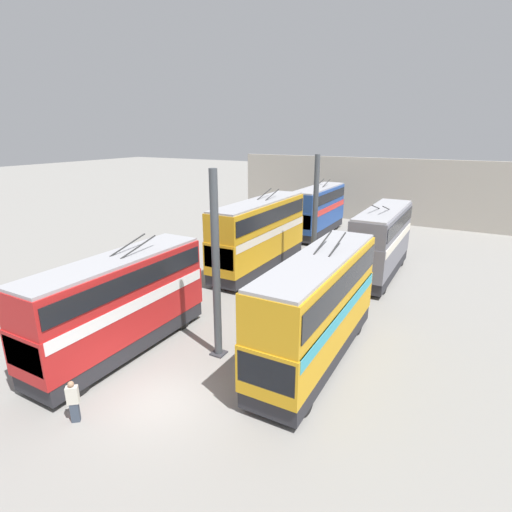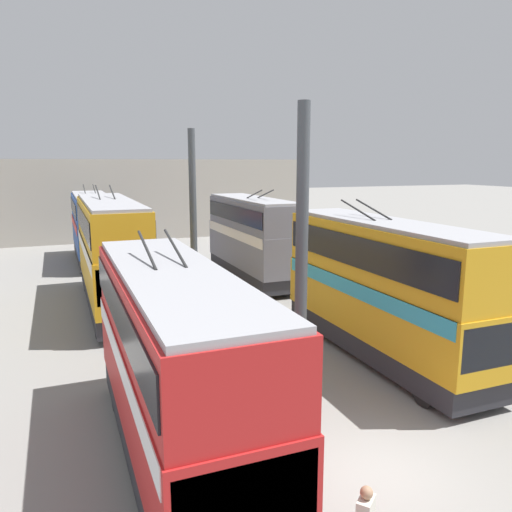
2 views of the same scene
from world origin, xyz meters
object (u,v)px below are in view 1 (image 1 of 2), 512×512
object	(u,v)px
bus_right_far	(318,208)
bus_right_near	(119,299)
person_by_right_row	(73,400)
oil_drum	(306,301)
bus_left_far	(382,238)
bus_right_mid	(260,231)
person_aisle_midway	(280,305)
bus_left_near	(318,303)

from	to	relation	value
bus_right_far	bus_right_near	bearing A→B (deg)	180.00
bus_right_near	person_by_right_row	bearing A→B (deg)	-153.32
bus_right_far	oil_drum	world-z (taller)	bus_right_far
bus_left_far	bus_right_mid	world-z (taller)	bus_right_mid
person_by_right_row	person_aisle_midway	bearing A→B (deg)	125.79
bus_right_mid	bus_right_far	size ratio (longest dim) A/B	1.15
person_by_right_row	bus_left_near	bearing A→B (deg)	103.12
bus_right_mid	person_by_right_row	distance (m)	18.85
bus_right_mid	person_aisle_midway	xyz separation A→B (m)	(-7.17, -5.20, -2.25)
bus_left_near	bus_left_far	xyz separation A→B (m)	(13.16, 0.00, 0.00)
bus_left_far	bus_right_far	size ratio (longest dim) A/B	0.98
bus_left_near	person_aisle_midway	distance (m)	5.01
bus_right_near	person_aisle_midway	distance (m)	8.83
bus_right_near	bus_right_far	size ratio (longest dim) A/B	0.99
bus_left_near	bus_right_mid	size ratio (longest dim) A/B	0.91
bus_right_near	oil_drum	world-z (taller)	bus_right_near
person_by_right_row	bus_right_mid	bearing A→B (deg)	147.15
bus_left_far	bus_right_mid	distance (m)	9.06
bus_right_near	bus_right_mid	size ratio (longest dim) A/B	0.86
person_by_right_row	person_aisle_midway	size ratio (longest dim) A/B	1.08
bus_right_far	person_by_right_row	size ratio (longest dim) A/B	5.71
bus_right_far	bus_left_far	bearing A→B (deg)	-138.76
bus_left_far	oil_drum	bearing A→B (deg)	161.89
bus_right_far	person_by_right_row	bearing A→B (deg)	-175.83
bus_left_near	bus_right_near	bearing A→B (deg)	113.93
bus_right_near	bus_right_mid	xyz separation A→B (m)	(14.05, 0.00, 0.35)
bus_left_near	person_aisle_midway	size ratio (longest dim) A/B	6.50
bus_left_far	bus_right_far	distance (m)	13.01
bus_left_near	person_aisle_midway	bearing A→B (deg)	47.64
bus_right_near	bus_right_far	world-z (taller)	bus_right_far
bus_left_near	bus_right_far	bearing A→B (deg)	20.50
bus_right_far	person_aisle_midway	xyz separation A→B (m)	(-19.86, -5.20, -1.99)
bus_right_near	oil_drum	distance (m)	11.06
bus_right_near	person_by_right_row	world-z (taller)	bus_right_near
bus_left_near	bus_right_near	xyz separation A→B (m)	(-3.80, 8.57, -0.17)
bus_left_near	bus_right_mid	world-z (taller)	bus_right_mid
bus_left_far	person_by_right_row	distance (m)	22.49
bus_right_mid	oil_drum	distance (m)	8.24
bus_right_near	bus_left_far	bearing A→B (deg)	-26.82
bus_right_near	person_aisle_midway	xyz separation A→B (m)	(6.88, -5.20, -1.90)
bus_right_mid	oil_drum	bearing A→B (deg)	-130.06
person_aisle_midway	oil_drum	world-z (taller)	person_aisle_midway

